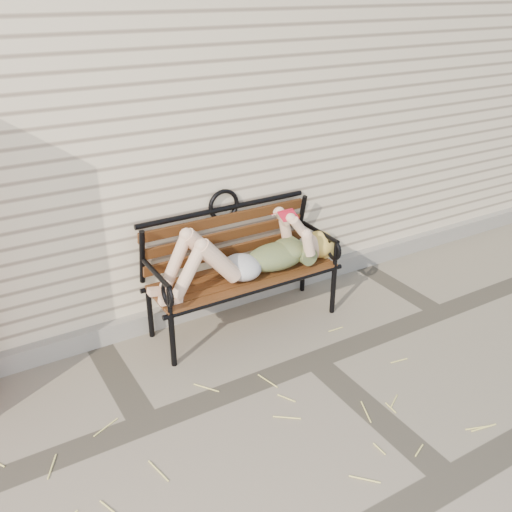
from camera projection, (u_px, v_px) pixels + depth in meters
ground at (314, 360)px, 4.01m from camera, size 80.00×80.00×0.00m
house_wall at (143, 81)px, 5.67m from camera, size 8.00×4.00×3.00m
foundation_strip at (246, 293)px, 4.73m from camera, size 8.00×0.10×0.15m
garden_bench at (238, 253)px, 4.27m from camera, size 1.56×0.62×1.01m
reading_woman at (248, 255)px, 4.16m from camera, size 1.47×0.33×0.46m
straw_scatter at (319, 424)px, 3.43m from camera, size 2.76×1.68×0.01m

